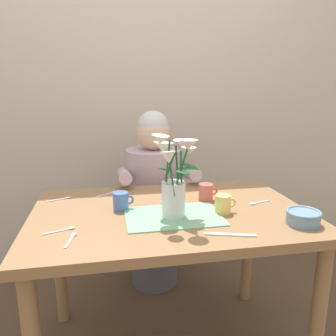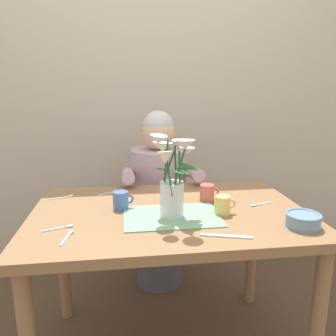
{
  "view_description": "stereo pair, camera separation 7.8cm",
  "coord_description": "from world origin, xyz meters",
  "px_view_note": "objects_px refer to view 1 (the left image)",
  "views": [
    {
      "loc": [
        -0.27,
        -1.37,
        1.27
      ],
      "look_at": [
        0.0,
        0.05,
        0.92
      ],
      "focal_mm": 35.73,
      "sensor_mm": 36.0,
      "label": 1
    },
    {
      "loc": [
        -0.19,
        -1.38,
        1.27
      ],
      "look_at": [
        0.0,
        0.05,
        0.92
      ],
      "focal_mm": 35.73,
      "sensor_mm": 36.0,
      "label": 2
    }
  ],
  "objects_px": {
    "flower_vase": "(174,177)",
    "ceramic_bowl": "(303,217)",
    "tea_cup": "(223,204)",
    "dinner_knife": "(230,235)",
    "ceramic_mug": "(206,192)",
    "coffee_cup": "(121,201)",
    "seated_person": "(154,202)"
  },
  "relations": [
    {
      "from": "dinner_knife",
      "to": "flower_vase",
      "type": "bearing_deg",
      "value": 144.22
    },
    {
      "from": "seated_person",
      "to": "ceramic_mug",
      "type": "height_order",
      "value": "seated_person"
    },
    {
      "from": "tea_cup",
      "to": "ceramic_mug",
      "type": "xyz_separation_m",
      "value": [
        -0.02,
        0.17,
        0.0
      ]
    },
    {
      "from": "dinner_knife",
      "to": "ceramic_mug",
      "type": "distance_m",
      "value": 0.4
    },
    {
      "from": "seated_person",
      "to": "flower_vase",
      "type": "distance_m",
      "value": 0.78
    },
    {
      "from": "dinner_knife",
      "to": "coffee_cup",
      "type": "distance_m",
      "value": 0.51
    },
    {
      "from": "ceramic_mug",
      "to": "coffee_cup",
      "type": "distance_m",
      "value": 0.41
    },
    {
      "from": "dinner_knife",
      "to": "tea_cup",
      "type": "relative_size",
      "value": 2.04
    },
    {
      "from": "dinner_knife",
      "to": "ceramic_bowl",
      "type": "bearing_deg",
      "value": 24.35
    },
    {
      "from": "flower_vase",
      "to": "ceramic_mug",
      "type": "height_order",
      "value": "flower_vase"
    },
    {
      "from": "ceramic_bowl",
      "to": "coffee_cup",
      "type": "height_order",
      "value": "coffee_cup"
    },
    {
      "from": "ceramic_bowl",
      "to": "coffee_cup",
      "type": "bearing_deg",
      "value": 157.19
    },
    {
      "from": "flower_vase",
      "to": "ceramic_bowl",
      "type": "xyz_separation_m",
      "value": [
        0.49,
        -0.17,
        -0.14
      ]
    },
    {
      "from": "ceramic_bowl",
      "to": "tea_cup",
      "type": "relative_size",
      "value": 1.46
    },
    {
      "from": "ceramic_bowl",
      "to": "dinner_knife",
      "type": "relative_size",
      "value": 0.72
    },
    {
      "from": "seated_person",
      "to": "dinner_knife",
      "type": "height_order",
      "value": "seated_person"
    },
    {
      "from": "flower_vase",
      "to": "ceramic_bowl",
      "type": "relative_size",
      "value": 2.56
    },
    {
      "from": "tea_cup",
      "to": "coffee_cup",
      "type": "xyz_separation_m",
      "value": [
        -0.43,
        0.12,
        0.0
      ]
    },
    {
      "from": "seated_person",
      "to": "ceramic_bowl",
      "type": "relative_size",
      "value": 8.35
    },
    {
      "from": "ceramic_bowl",
      "to": "dinner_knife",
      "type": "distance_m",
      "value": 0.33
    },
    {
      "from": "ceramic_mug",
      "to": "seated_person",
      "type": "bearing_deg",
      "value": 109.09
    },
    {
      "from": "flower_vase",
      "to": "ceramic_bowl",
      "type": "bearing_deg",
      "value": -19.0
    },
    {
      "from": "seated_person",
      "to": "tea_cup",
      "type": "bearing_deg",
      "value": -71.9
    },
    {
      "from": "flower_vase",
      "to": "ceramic_mug",
      "type": "distance_m",
      "value": 0.3
    },
    {
      "from": "tea_cup",
      "to": "ceramic_mug",
      "type": "distance_m",
      "value": 0.18
    },
    {
      "from": "tea_cup",
      "to": "ceramic_bowl",
      "type": "bearing_deg",
      "value": -32.91
    },
    {
      "from": "tea_cup",
      "to": "dinner_knife",
      "type": "bearing_deg",
      "value": -103.32
    },
    {
      "from": "tea_cup",
      "to": "flower_vase",
      "type": "bearing_deg",
      "value": -178.24
    },
    {
      "from": "flower_vase",
      "to": "coffee_cup",
      "type": "xyz_separation_m",
      "value": [
        -0.21,
        0.13,
        -0.13
      ]
    },
    {
      "from": "ceramic_mug",
      "to": "ceramic_bowl",
      "type": "bearing_deg",
      "value": -49.94
    },
    {
      "from": "ceramic_bowl",
      "to": "coffee_cup",
      "type": "distance_m",
      "value": 0.76
    },
    {
      "from": "flower_vase",
      "to": "ceramic_bowl",
      "type": "height_order",
      "value": "flower_vase"
    }
  ]
}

